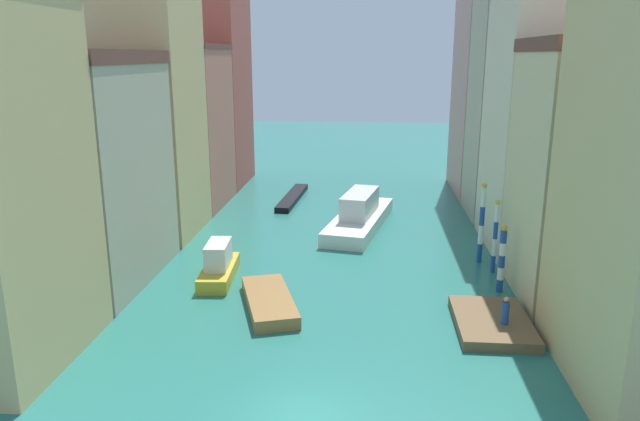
# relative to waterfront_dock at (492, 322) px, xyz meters

# --- Properties ---
(ground_plane) EXTENTS (154.00, 154.00, 0.00)m
(ground_plane) POSITION_rel_waterfront_dock_xyz_m (-8.52, 16.01, -0.25)
(ground_plane) COLOR #28756B
(building_left_1) EXTENTS (6.62, 10.78, 13.40)m
(building_left_1) POSITION_rel_waterfront_dock_xyz_m (-22.38, 4.73, 6.47)
(building_left_1) COLOR #BCB299
(building_left_1) RESTS_ON ground
(building_left_2) EXTENTS (6.62, 8.14, 20.79)m
(building_left_2) POSITION_rel_waterfront_dock_xyz_m (-22.38, 14.58, 10.15)
(building_left_2) COLOR #DBB77A
(building_left_2) RESTS_ON ground
(building_left_3) EXTENTS (6.62, 9.29, 14.07)m
(building_left_3) POSITION_rel_waterfront_dock_xyz_m (-22.38, 23.26, 6.79)
(building_left_3) COLOR #C6705B
(building_left_3) RESTS_ON ground
(building_left_4) EXTENTS (6.62, 9.35, 20.64)m
(building_left_4) POSITION_rel_waterfront_dock_xyz_m (-22.38, 32.56, 10.08)
(building_left_4) COLOR #B25147
(building_left_4) RESTS_ON ground
(building_right_1) EXTENTS (6.62, 8.50, 14.02)m
(building_right_1) POSITION_rel_waterfront_dock_xyz_m (5.35, 4.84, 6.78)
(building_right_1) COLOR beige
(building_right_1) RESTS_ON ground
(building_right_2) EXTENTS (6.62, 9.10, 17.37)m
(building_right_2) POSITION_rel_waterfront_dock_xyz_m (5.35, 13.57, 8.44)
(building_right_2) COLOR beige
(building_right_2) RESTS_ON ground
(building_right_3) EXTENTS (6.62, 7.37, 19.98)m
(building_right_3) POSITION_rel_waterfront_dock_xyz_m (5.35, 22.06, 9.75)
(building_right_3) COLOR #BCB299
(building_right_3) RESTS_ON ground
(building_right_4) EXTENTS (6.62, 10.52, 20.06)m
(building_right_4) POSITION_rel_waterfront_dock_xyz_m (5.35, 31.16, 9.79)
(building_right_4) COLOR tan
(building_right_4) RESTS_ON ground
(waterfront_dock) EXTENTS (3.61, 5.44, 0.50)m
(waterfront_dock) POSITION_rel_waterfront_dock_xyz_m (0.00, 0.00, 0.00)
(waterfront_dock) COLOR brown
(waterfront_dock) RESTS_ON ground
(person_on_dock) EXTENTS (0.36, 0.36, 1.40)m
(person_on_dock) POSITION_rel_waterfront_dock_xyz_m (0.45, -0.64, 0.89)
(person_on_dock) COLOR #234C93
(person_on_dock) RESTS_ON waterfront_dock
(mooring_pole_0) EXTENTS (0.39, 0.39, 3.98)m
(mooring_pole_0) POSITION_rel_waterfront_dock_xyz_m (1.33, 4.72, 1.80)
(mooring_pole_0) COLOR #1E479E
(mooring_pole_0) RESTS_ON ground
(mooring_pole_1) EXTENTS (0.30, 0.30, 4.62)m
(mooring_pole_1) POSITION_rel_waterfront_dock_xyz_m (1.55, 7.85, 2.11)
(mooring_pole_1) COLOR #1E479E
(mooring_pole_1) RESTS_ON ground
(mooring_pole_2) EXTENTS (0.35, 0.35, 5.29)m
(mooring_pole_2) POSITION_rel_waterfront_dock_xyz_m (1.05, 9.71, 2.45)
(mooring_pole_2) COLOR #1E479E
(mooring_pole_2) RESTS_ON ground
(vaporetto_white) EXTENTS (5.54, 12.44, 2.82)m
(vaporetto_white) POSITION_rel_waterfront_dock_xyz_m (-6.93, 17.16, 0.73)
(vaporetto_white) COLOR white
(vaporetto_white) RESTS_ON ground
(gondola_black) EXTENTS (1.88, 9.96, 0.49)m
(gondola_black) POSITION_rel_waterfront_dock_xyz_m (-13.36, 25.70, -0.01)
(gondola_black) COLOR black
(gondola_black) RESTS_ON ground
(motorboat_0) EXTENTS (4.09, 6.62, 0.67)m
(motorboat_0) POSITION_rel_waterfront_dock_xyz_m (-11.46, 1.42, 0.09)
(motorboat_0) COLOR olive
(motorboat_0) RESTS_ON ground
(motorboat_1) EXTENTS (2.15, 5.36, 2.30)m
(motorboat_1) POSITION_rel_waterfront_dock_xyz_m (-15.17, 5.27, 0.62)
(motorboat_1) COLOR gold
(motorboat_1) RESTS_ON ground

